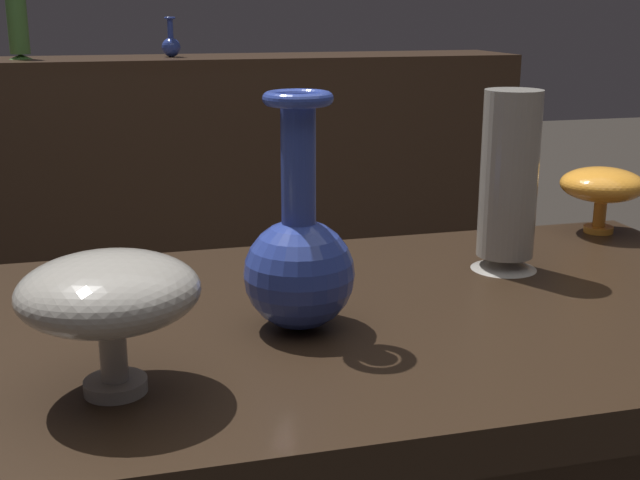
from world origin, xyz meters
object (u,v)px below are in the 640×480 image
(vase_tall_behind, at_px, (602,186))
(vase_right_accent, at_px, (509,184))
(shelf_vase_left, at_px, (18,28))
(vase_centerpiece, at_px, (299,258))
(shelf_vase_center, at_px, (171,45))
(vase_left_accent, at_px, (109,295))

(vase_tall_behind, relative_size, vase_right_accent, 0.54)
(shelf_vase_left, bearing_deg, vase_centerpiece, -78.35)
(vase_right_accent, height_order, shelf_vase_center, shelf_vase_center)
(vase_tall_behind, height_order, shelf_vase_left, shelf_vase_left)
(vase_centerpiece, relative_size, shelf_vase_center, 1.96)
(vase_tall_behind, height_order, shelf_vase_center, shelf_vase_center)
(vase_centerpiece, height_order, shelf_vase_center, shelf_vase_center)
(vase_tall_behind, bearing_deg, shelf_vase_left, 118.30)
(vase_left_accent, height_order, shelf_vase_center, shelf_vase_center)
(vase_tall_behind, relative_size, shelf_vase_left, 0.63)
(vase_tall_behind, bearing_deg, vase_left_accent, -152.81)
(vase_centerpiece, bearing_deg, vase_tall_behind, 26.22)
(vase_left_accent, bearing_deg, shelf_vase_left, 95.93)
(vase_left_accent, bearing_deg, vase_centerpiece, 29.74)
(vase_tall_behind, xyz_separation_m, shelf_vase_center, (-0.53, 1.95, 0.15))
(vase_centerpiece, bearing_deg, vase_right_accent, 23.17)
(vase_tall_behind, bearing_deg, vase_centerpiece, -153.78)
(vase_centerpiece, xyz_separation_m, vase_tall_behind, (0.59, 0.29, -0.01))
(shelf_vase_center, distance_m, shelf_vase_left, 0.52)
(shelf_vase_center, relative_size, shelf_vase_left, 0.64)
(vase_tall_behind, xyz_separation_m, shelf_vase_left, (-1.05, 1.95, 0.22))
(vase_centerpiece, distance_m, shelf_vase_left, 2.29)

